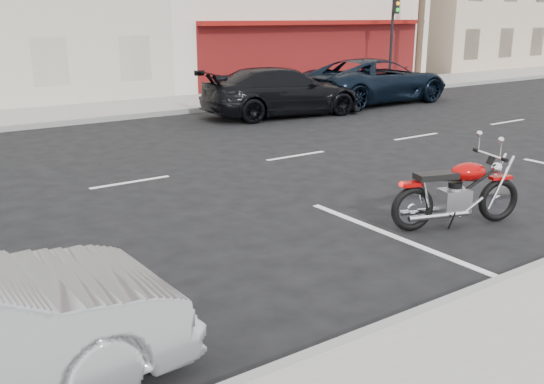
{
  "coord_description": "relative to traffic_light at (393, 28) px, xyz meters",
  "views": [
    {
      "loc": [
        -6.19,
        -10.79,
        3.1
      ],
      "look_at": [
        -1.7,
        -4.35,
        0.8
      ],
      "focal_mm": 40.0,
      "sensor_mm": 36.0,
      "label": 1
    }
  ],
  "objects": [
    {
      "name": "ground",
      "position": [
        -13.5,
        -8.33,
        -2.56
      ],
      "size": [
        120.0,
        120.0,
        0.0
      ],
      "primitive_type": "plane",
      "color": "black",
      "rests_on": "ground"
    },
    {
      "name": "fire_hydrant",
      "position": [
        -1.5,
        0.17,
        -2.03
      ],
      "size": [
        0.2,
        0.2,
        0.72
      ],
      "color": "beige",
      "rests_on": "sidewalk_far"
    },
    {
      "name": "motorcycle",
      "position": [
        -11.66,
        -13.78,
        -2.06
      ],
      "size": [
        2.12,
        0.95,
        1.1
      ],
      "rotation": [
        0.0,
        0.0,
        -0.31
      ],
      "color": "black",
      "rests_on": "ground"
    },
    {
      "name": "traffic_light",
      "position": [
        0.0,
        0.0,
        0.0
      ],
      "size": [
        0.26,
        0.3,
        3.8
      ],
      "color": "black",
      "rests_on": "sidewalk_far"
    },
    {
      "name": "suv_far",
      "position": [
        -3.83,
        -2.99,
        -1.75
      ],
      "size": [
        5.79,
        2.69,
        1.6
      ],
      "primitive_type": "imported",
      "rotation": [
        0.0,
        0.0,
        1.58
      ],
      "color": "black",
      "rests_on": "ground"
    },
    {
      "name": "car_far",
      "position": [
        -8.37,
        -3.46,
        -1.79
      ],
      "size": [
        5.5,
        2.78,
        1.53
      ],
      "primitive_type": "imported",
      "rotation": [
        0.0,
        0.0,
        1.45
      ],
      "color": "black",
      "rests_on": "ground"
    }
  ]
}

